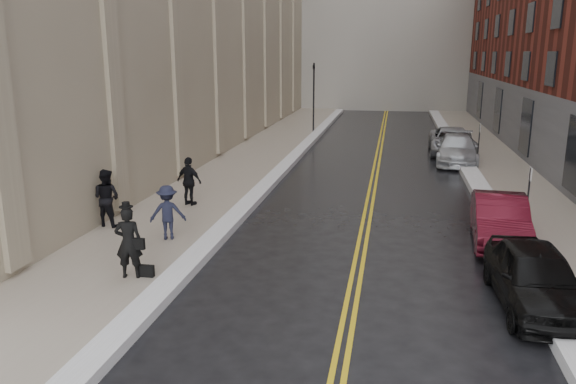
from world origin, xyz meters
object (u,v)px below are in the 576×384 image
at_px(car_silver_near, 457,149).
at_px(car_silver_far, 452,141).
at_px(pedestrian_a, 107,198).
at_px(pedestrian_b, 168,212).
at_px(car_maroon, 500,219).
at_px(pedestrian_c, 189,181).
at_px(pedestrian_main, 129,242).
at_px(car_black, 535,277).

xyz_separation_m(car_silver_near, car_silver_far, (0.00, 2.95, 0.01)).
relative_size(pedestrian_a, pedestrian_b, 1.13).
relative_size(car_maroon, pedestrian_c, 2.43).
bearing_deg(car_maroon, car_silver_near, 94.21).
bearing_deg(pedestrian_a, pedestrian_main, 133.28).
relative_size(car_silver_far, pedestrian_main, 2.90).
bearing_deg(pedestrian_b, pedestrian_c, -98.51).
relative_size(car_silver_far, pedestrian_c, 2.97).
xyz_separation_m(pedestrian_main, pedestrian_c, (-1.01, 7.20, -0.02)).
xyz_separation_m(car_silver_far, pedestrian_a, (-13.00, -17.61, 0.36)).
height_order(car_silver_far, pedestrian_c, pedestrian_c).
bearing_deg(car_silver_near, pedestrian_b, -119.46).
bearing_deg(car_silver_far, pedestrian_a, -125.13).
height_order(car_black, pedestrian_a, pedestrian_a).
height_order(car_silver_near, pedestrian_main, pedestrian_main).
distance_m(car_black, car_silver_near, 18.36).
bearing_deg(pedestrian_c, pedestrian_b, 117.93).
xyz_separation_m(car_maroon, pedestrian_main, (-10.17, -5.26, 0.36)).
xyz_separation_m(car_silver_near, pedestrian_main, (-10.17, -18.77, 0.34)).
bearing_deg(pedestrian_b, car_silver_far, -138.64).
height_order(car_silver_near, pedestrian_c, pedestrian_c).
height_order(car_maroon, pedestrian_c, pedestrian_c).
height_order(car_black, car_maroon, car_black).
bearing_deg(car_silver_far, pedestrian_b, -117.99).
bearing_deg(pedestrian_c, car_silver_near, -116.90).
xyz_separation_m(car_black, car_silver_far, (0.00, 21.31, 0.02)).
xyz_separation_m(car_maroon, pedestrian_b, (-10.41, -2.08, 0.27)).
bearing_deg(car_silver_near, car_maroon, -85.74).
distance_m(car_silver_far, pedestrian_b, 21.27).
xyz_separation_m(car_black, car_silver_near, (0.00, 18.36, 0.01)).
bearing_deg(car_silver_far, car_maroon, -88.69).
distance_m(car_black, pedestrian_b, 10.77).
bearing_deg(car_black, pedestrian_b, 162.75).
xyz_separation_m(pedestrian_a, pedestrian_c, (1.82, 3.09, -0.05)).
distance_m(car_silver_far, pedestrian_main, 23.99).
relative_size(car_silver_near, pedestrian_b, 3.05).
bearing_deg(car_silver_far, pedestrian_c, -126.28).
bearing_deg(car_silver_near, car_silver_far, 94.26).
distance_m(car_maroon, pedestrian_a, 13.06).
bearing_deg(car_maroon, car_silver_far, 94.21).
height_order(pedestrian_a, pedestrian_c, pedestrian_a).
bearing_deg(car_maroon, car_black, -85.79).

